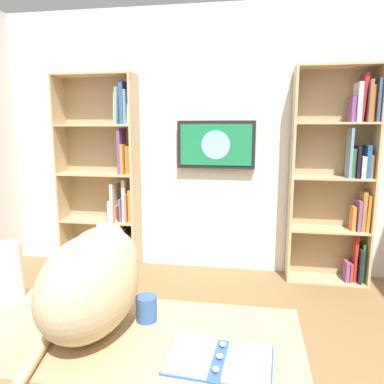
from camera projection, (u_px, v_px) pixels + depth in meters
wall_back at (211, 142)px, 3.82m from camera, size 4.52×0.06×2.70m
bookshelf_left at (341, 175)px, 3.51m from camera, size 0.76×0.28×2.06m
bookshelf_right at (108, 178)px, 3.90m from camera, size 0.84×0.28×2.04m
wall_mounted_tv at (216, 145)px, 3.74m from camera, size 0.79×0.07×0.48m
desk at (112, 371)px, 1.32m from camera, size 1.33×0.57×0.78m
cat at (94, 277)px, 1.33m from camera, size 0.32×0.65×0.38m
open_binder at (219, 359)px, 1.16m from camera, size 0.35×0.24×0.02m
paper_towel_roll at (9, 271)px, 1.56m from camera, size 0.11×0.11×0.25m
coffee_mug at (147, 308)px, 1.40m from camera, size 0.08×0.08×0.10m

